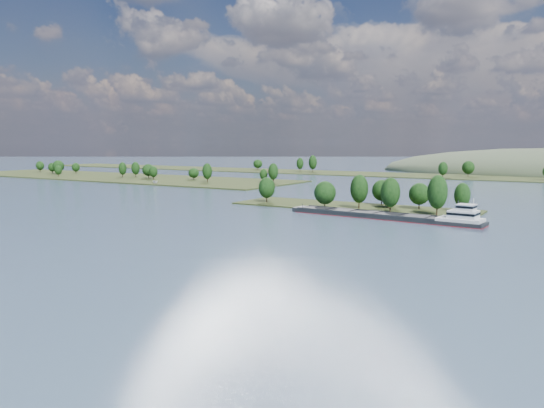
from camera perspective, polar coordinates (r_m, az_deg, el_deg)
The scene contains 6 objects.
ground at distance 167.26m, azimuth 0.56°, elevation -2.55°, with size 1800.00×1800.00×0.00m, color #3B5166.
tree_island at distance 215.70m, azimuth 10.12°, elevation 0.61°, with size 100.00×32.59×15.86m.
left_bank at distance 422.17m, azimuth -16.56°, elevation 2.85°, with size 300.00×80.00×14.31m.
back_shoreline at distance 429.44m, azimuth 21.04°, elevation 2.73°, with size 900.00×60.00×16.11m.
cargo_barge at distance 189.57m, azimuth 13.09°, elevation -1.26°, with size 71.47×14.69×9.60m.
motorboat at distance 348.33m, azimuth -12.45°, elevation 2.29°, with size 2.42×6.43×2.48m, color silver.
Camera 1 is at (84.74, -21.72, 26.69)m, focal length 35.00 mm.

